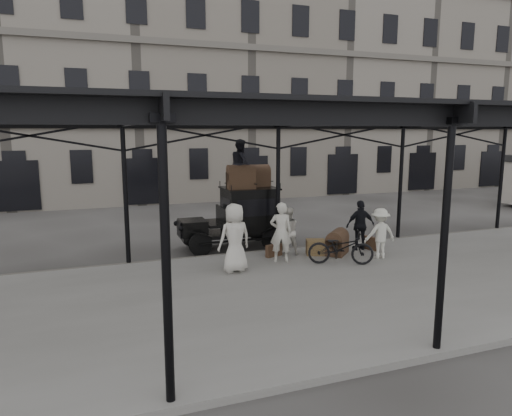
{
  "coord_description": "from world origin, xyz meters",
  "views": [
    {
      "loc": [
        -5.94,
        -12.19,
        4.17
      ],
      "look_at": [
        -0.94,
        1.6,
        1.7
      ],
      "focal_mm": 32.0,
      "sensor_mm": 36.0,
      "label": 1
    }
  ],
  "objects_px": {
    "porter_official": "(360,225)",
    "steamer_trunk_roof_near": "(241,179)",
    "porter_left": "(281,232)",
    "steamer_trunk_platform": "(337,244)",
    "taxi": "(241,215)",
    "bicycle": "(341,248)"
  },
  "relations": [
    {
      "from": "porter_left",
      "to": "steamer_trunk_platform",
      "type": "height_order",
      "value": "porter_left"
    },
    {
      "from": "porter_official",
      "to": "steamer_trunk_platform",
      "type": "height_order",
      "value": "porter_official"
    },
    {
      "from": "steamer_trunk_roof_near",
      "to": "bicycle",
      "type": "bearing_deg",
      "value": -52.61
    },
    {
      "from": "porter_official",
      "to": "steamer_trunk_roof_near",
      "type": "relative_size",
      "value": 1.79
    },
    {
      "from": "bicycle",
      "to": "steamer_trunk_roof_near",
      "type": "distance_m",
      "value": 4.36
    },
    {
      "from": "steamer_trunk_roof_near",
      "to": "steamer_trunk_platform",
      "type": "xyz_separation_m",
      "value": [
        2.6,
        -2.27,
        -2.04
      ]
    },
    {
      "from": "bicycle",
      "to": "steamer_trunk_platform",
      "type": "bearing_deg",
      "value": 0.21
    },
    {
      "from": "porter_left",
      "to": "porter_official",
      "type": "distance_m",
      "value": 3.15
    },
    {
      "from": "bicycle",
      "to": "porter_official",
      "type": "bearing_deg",
      "value": -24.38
    },
    {
      "from": "taxi",
      "to": "bicycle",
      "type": "distance_m",
      "value": 4.15
    },
    {
      "from": "bicycle",
      "to": "steamer_trunk_roof_near",
      "type": "relative_size",
      "value": 2.07
    },
    {
      "from": "taxi",
      "to": "steamer_trunk_platform",
      "type": "relative_size",
      "value": 3.94
    },
    {
      "from": "steamer_trunk_roof_near",
      "to": "porter_left",
      "type": "bearing_deg",
      "value": -73.51
    },
    {
      "from": "taxi",
      "to": "porter_official",
      "type": "height_order",
      "value": "taxi"
    },
    {
      "from": "porter_left",
      "to": "steamer_trunk_roof_near",
      "type": "relative_size",
      "value": 1.97
    },
    {
      "from": "steamer_trunk_platform",
      "to": "bicycle",
      "type": "bearing_deg",
      "value": -159.68
    },
    {
      "from": "porter_left",
      "to": "porter_official",
      "type": "height_order",
      "value": "porter_left"
    },
    {
      "from": "bicycle",
      "to": "taxi",
      "type": "bearing_deg",
      "value": 54.63
    },
    {
      "from": "porter_left",
      "to": "steamer_trunk_platform",
      "type": "relative_size",
      "value": 2.03
    },
    {
      "from": "taxi",
      "to": "porter_left",
      "type": "distance_m",
      "value": 2.73
    },
    {
      "from": "steamer_trunk_platform",
      "to": "porter_official",
      "type": "bearing_deg",
      "value": -32.19
    },
    {
      "from": "porter_official",
      "to": "steamer_trunk_roof_near",
      "type": "distance_m",
      "value": 4.42
    }
  ]
}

